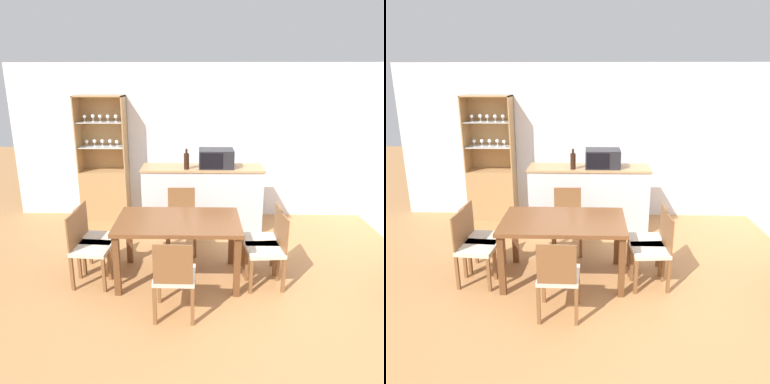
% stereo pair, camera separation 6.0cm
% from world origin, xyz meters
% --- Properties ---
extents(ground_plane, '(18.00, 18.00, 0.00)m').
position_xyz_m(ground_plane, '(0.00, 0.00, 0.00)').
color(ground_plane, '#B27A47').
extents(wall_back, '(6.80, 0.06, 2.55)m').
position_xyz_m(wall_back, '(0.00, 2.63, 1.27)').
color(wall_back, silver).
rests_on(wall_back, ground_plane).
extents(kitchen_counter, '(1.86, 0.53, 1.02)m').
position_xyz_m(kitchen_counter, '(-0.21, 1.95, 0.51)').
color(kitchen_counter, silver).
rests_on(kitchen_counter, ground_plane).
extents(display_cabinet, '(0.78, 0.39, 2.05)m').
position_xyz_m(display_cabinet, '(-1.84, 2.42, 0.59)').
color(display_cabinet, tan).
rests_on(display_cabinet, ground_plane).
extents(dining_table, '(1.44, 0.88, 0.75)m').
position_xyz_m(dining_table, '(-0.50, 0.42, 0.65)').
color(dining_table, brown).
rests_on(dining_table, ground_plane).
extents(dining_chair_head_near, '(0.42, 0.42, 0.87)m').
position_xyz_m(dining_chair_head_near, '(-0.50, -0.34, 0.45)').
color(dining_chair_head_near, beige).
rests_on(dining_chair_head_near, ground_plane).
extents(dining_chair_side_right_far, '(0.41, 0.41, 0.87)m').
position_xyz_m(dining_chair_side_right_far, '(0.54, 0.55, 0.45)').
color(dining_chair_side_right_far, beige).
rests_on(dining_chair_side_right_far, ground_plane).
extents(dining_chair_side_left_near, '(0.44, 0.44, 0.87)m').
position_xyz_m(dining_chair_side_left_near, '(-1.53, 0.29, 0.45)').
color(dining_chair_side_left_near, beige).
rests_on(dining_chair_side_left_near, ground_plane).
extents(dining_chair_head_far, '(0.42, 0.42, 0.87)m').
position_xyz_m(dining_chair_head_far, '(-0.50, 1.18, 0.45)').
color(dining_chair_head_far, beige).
rests_on(dining_chair_head_far, ground_plane).
extents(dining_chair_side_right_near, '(0.44, 0.44, 0.87)m').
position_xyz_m(dining_chair_side_right_near, '(0.54, 0.29, 0.45)').
color(dining_chair_side_right_near, beige).
rests_on(dining_chair_side_right_near, ground_plane).
extents(dining_chair_side_left_far, '(0.44, 0.44, 0.87)m').
position_xyz_m(dining_chair_side_left_far, '(-1.53, 0.55, 0.45)').
color(dining_chair_side_left_far, beige).
rests_on(dining_chair_side_left_far, ground_plane).
extents(microwave, '(0.52, 0.40, 0.27)m').
position_xyz_m(microwave, '(-0.00, 1.94, 1.15)').
color(microwave, '#232328').
rests_on(microwave, kitchen_counter).
extents(wine_bottle, '(0.08, 0.08, 0.31)m').
position_xyz_m(wine_bottle, '(-0.44, 1.80, 1.14)').
color(wine_bottle, black).
rests_on(wine_bottle, kitchen_counter).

